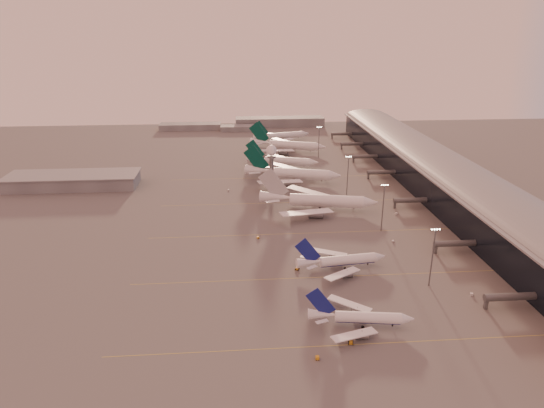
{
  "coord_description": "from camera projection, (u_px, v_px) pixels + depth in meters",
  "views": [
    {
      "loc": [
        -17.32,
        -163.2,
        96.17
      ],
      "look_at": [
        1.92,
        77.28,
        7.71
      ],
      "focal_mm": 32.0,
      "sensor_mm": 36.0,
      "label": 1
    }
  ],
  "objects": [
    {
      "name": "gsv_tug_mid",
      "position": [
        297.0,
        269.0,
        203.49
      ],
      "size": [
        4.33,
        3.63,
        1.07
      ],
      "color": "orange",
      "rests_on": "ground"
    },
    {
      "name": "gsv_tug_near",
      "position": [
        351.0,
        343.0,
        155.9
      ],
      "size": [
        2.98,
        4.06,
        1.04
      ],
      "color": "orange",
      "rests_on": "ground"
    },
    {
      "name": "widebody_white",
      "position": [
        318.0,
        203.0,
        269.24
      ],
      "size": [
        65.49,
        51.95,
        23.31
      ],
      "color": "white",
      "rests_on": "ground"
    },
    {
      "name": "gsv_catering_b",
      "position": [
        397.0,
        211.0,
        262.96
      ],
      "size": [
        5.31,
        3.03,
        4.11
      ],
      "color": "silver",
      "rests_on": "ground"
    },
    {
      "name": "gsv_tug_hangar",
      "position": [
        325.0,
        171.0,
        340.82
      ],
      "size": [
        4.12,
        3.57,
        1.01
      ],
      "color": "silver",
      "rests_on": "ground"
    },
    {
      "name": "gsv_catering_a",
      "position": [
        473.0,
        291.0,
        183.57
      ],
      "size": [
        5.25,
        3.54,
        3.96
      ],
      "color": "silver",
      "rests_on": "ground"
    },
    {
      "name": "gsv_truck_a",
      "position": [
        319.0,
        356.0,
        148.38
      ],
      "size": [
        6.16,
        2.57,
        2.43
      ],
      "color": "orange",
      "rests_on": "ground"
    },
    {
      "name": "narrowbody_near",
      "position": [
        360.0,
        319.0,
        164.39
      ],
      "size": [
        36.66,
        29.07,
        14.38
      ],
      "color": "white",
      "rests_on": "ground"
    },
    {
      "name": "distant_horizon",
      "position": [
        253.0,
        124.0,
        490.29
      ],
      "size": [
        165.0,
        37.5,
        9.0
      ],
      "color": "slate",
      "rests_on": "ground"
    },
    {
      "name": "taxiway_markings",
      "position": [
        331.0,
        232.0,
        241.8
      ],
      "size": [
        180.0,
        185.25,
        0.02
      ],
      "color": "gold",
      "rests_on": "ground"
    },
    {
      "name": "greentail_d",
      "position": [
        282.0,
        137.0,
        433.45
      ],
      "size": [
        52.17,
        41.55,
        19.44
      ],
      "color": "white",
      "rests_on": "ground"
    },
    {
      "name": "greentail_a",
      "position": [
        293.0,
        175.0,
        318.65
      ],
      "size": [
        63.21,
        50.36,
        23.53
      ],
      "color": "white",
      "rests_on": "ground"
    },
    {
      "name": "mast_d",
      "position": [
        319.0,
        140.0,
        373.18
      ],
      "size": [
        3.6,
        0.56,
        25.0
      ],
      "color": "#585B60",
      "rests_on": "ground"
    },
    {
      "name": "mast_a",
      "position": [
        433.0,
        254.0,
        186.76
      ],
      "size": [
        3.6,
        0.56,
        25.0
      ],
      "color": "#585B60",
      "rests_on": "ground"
    },
    {
      "name": "gsv_truck_d",
      "position": [
        229.0,
        189.0,
        302.08
      ],
      "size": [
        2.62,
        4.95,
        1.9
      ],
      "color": "silver",
      "rests_on": "ground"
    },
    {
      "name": "mast_c",
      "position": [
        348.0,
        174.0,
        289.11
      ],
      "size": [
        3.6,
        0.56,
        25.0
      ],
      "color": "#585B60",
      "rests_on": "ground"
    },
    {
      "name": "narrowbody_mid",
      "position": [
        341.0,
        262.0,
        203.68
      ],
      "size": [
        39.94,
        31.71,
        15.63
      ],
      "color": "white",
      "rests_on": "ground"
    },
    {
      "name": "hangar",
      "position": [
        73.0,
        180.0,
        307.69
      ],
      "size": [
        82.0,
        27.0,
        8.5
      ],
      "color": "slate",
      "rests_on": "ground"
    },
    {
      "name": "ground",
      "position": [
        283.0,
        291.0,
        187.14
      ],
      "size": [
        700.0,
        700.0,
        0.0
      ],
      "primitive_type": "plane",
      "color": "#514E4E",
      "rests_on": "ground"
    },
    {
      "name": "gsv_tug_far",
      "position": [
        305.0,
        204.0,
        278.7
      ],
      "size": [
        3.7,
        3.78,
        0.95
      ],
      "color": "silver",
      "rests_on": "ground"
    },
    {
      "name": "gsv_truck_b",
      "position": [
        394.0,
        240.0,
        229.53
      ],
      "size": [
        5.12,
        2.29,
        2.0
      ],
      "color": "silver",
      "rests_on": "ground"
    },
    {
      "name": "mast_b",
      "position": [
        383.0,
        205.0,
        238.01
      ],
      "size": [
        3.6,
        0.56,
        25.0
      ],
      "color": "#585B60",
      "rests_on": "ground"
    },
    {
      "name": "greentail_c",
      "position": [
        288.0,
        147.0,
        395.18
      ],
      "size": [
        61.53,
        48.85,
        23.28
      ],
      "color": "white",
      "rests_on": "ground"
    },
    {
      "name": "gsv_truck_c",
      "position": [
        259.0,
        236.0,
        233.64
      ],
      "size": [
        5.78,
        3.67,
        2.19
      ],
      "color": "orange",
      "rests_on": "ground"
    },
    {
      "name": "radar_tower",
      "position": [
        271.0,
        159.0,
        292.61
      ],
      "size": [
        6.4,
        6.4,
        31.1
      ],
      "color": "#585B60",
      "rests_on": "ground"
    },
    {
      "name": "greentail_b",
      "position": [
        282.0,
        162.0,
        351.82
      ],
      "size": [
        52.28,
        41.61,
        19.54
      ],
      "color": "white",
      "rests_on": "ground"
    },
    {
      "name": "terminal",
      "position": [
        441.0,
        176.0,
        294.63
      ],
      "size": [
        57.0,
        362.0,
        23.04
      ],
      "color": "black",
      "rests_on": "ground"
    }
  ]
}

